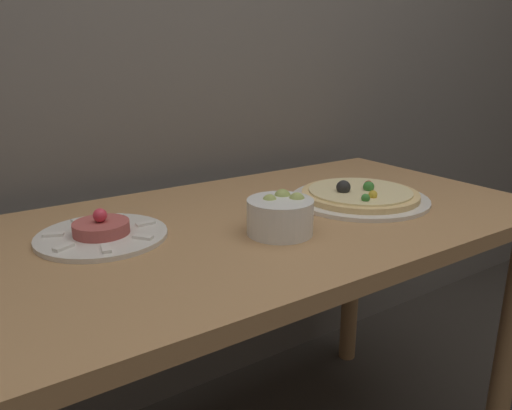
{
  "coord_description": "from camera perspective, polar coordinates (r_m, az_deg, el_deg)",
  "views": [
    {
      "loc": [
        -0.61,
        -0.52,
        1.11
      ],
      "look_at": [
        -0.03,
        0.33,
        0.79
      ],
      "focal_mm": 35.0,
      "sensor_mm": 36.0,
      "label": 1
    }
  ],
  "objects": [
    {
      "name": "dining_table",
      "position": [
        1.17,
        0.75,
        -6.44
      ],
      "size": [
        1.32,
        0.71,
        0.75
      ],
      "color": "#AD7F51",
      "rests_on": "ground_plane"
    },
    {
      "name": "pizza_plate",
      "position": [
        1.27,
        11.77,
        1.04
      ],
      "size": [
        0.34,
        0.34,
        0.06
      ],
      "color": "silver",
      "rests_on": "dining_table"
    },
    {
      "name": "tartare_plate",
      "position": [
        1.05,
        -17.22,
        -3.06
      ],
      "size": [
        0.26,
        0.26,
        0.06
      ],
      "color": "silver",
      "rests_on": "dining_table"
    },
    {
      "name": "small_bowl",
      "position": [
        1.02,
        2.8,
        -1.18
      ],
      "size": [
        0.14,
        0.14,
        0.08
      ],
      "color": "white",
      "rests_on": "dining_table"
    }
  ]
}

